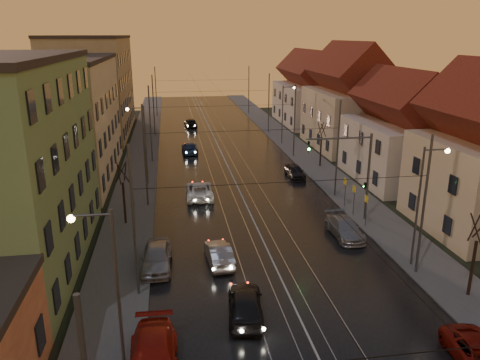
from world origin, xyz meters
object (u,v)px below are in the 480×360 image
street_lamp_0 (109,281)px  driving_car_2 (199,190)px  street_lamp_2 (142,138)px  driving_car_4 (191,123)px  driving_car_0 (245,304)px  driving_car_1 (219,254)px  parked_right_2 (295,171)px  parked_right_1 (345,228)px  parked_right_0 (480,356)px  parked_left_3 (157,257)px  traffic_light_mast (357,166)px  street_lamp_1 (424,195)px  street_lamp_3 (285,109)px  driving_car_3 (190,148)px  parked_left_2 (153,358)px

street_lamp_0 → driving_car_2: 24.48m
street_lamp_2 → driving_car_4: size_ratio=1.83×
driving_car_0 → driving_car_1: (-0.74, 6.30, -0.08)m
parked_right_2 → driving_car_4: bearing=106.7°
parked_right_1 → driving_car_1: bearing=-163.9°
street_lamp_2 → parked_right_0: 33.97m
street_lamp_2 → parked_left_3: street_lamp_2 is taller
parked_left_3 → driving_car_0: bearing=-50.2°
traffic_light_mast → parked_left_3: bearing=-159.7°
street_lamp_1 → street_lamp_3: size_ratio=1.00×
driving_car_2 → driving_car_3: driving_car_2 is taller
street_lamp_3 → parked_right_2: 16.30m
parked_left_2 → street_lamp_1: bearing=25.8°
parked_right_1 → driving_car_4: bearing=101.1°
street_lamp_1 → street_lamp_2: size_ratio=1.00×
street_lamp_2 → driving_car_0: (6.28, -24.02, -4.12)m
driving_car_4 → parked_left_3: parked_left_3 is taller
driving_car_0 → traffic_light_mast: bearing=-125.0°
parked_right_0 → parked_right_2: (-0.52, 30.08, 0.06)m
driving_car_1 → parked_left_3: bearing=-3.6°
driving_car_4 → street_lamp_0: bearing=78.0°
street_lamp_2 → parked_right_0: bearing=-61.5°
street_lamp_3 → parked_left_2: (-16.70, -43.73, -4.11)m
street_lamp_0 → traffic_light_mast: (17.10, 16.00, -0.29)m
street_lamp_1 → parked_left_3: (-16.70, 2.24, -4.10)m
street_lamp_2 → driving_car_4: (6.10, 30.26, -4.14)m
driving_car_1 → parked_right_2: 20.77m
street_lamp_2 → driving_car_2: 7.97m
street_lamp_0 → street_lamp_3: size_ratio=1.00×
parked_right_1 → parked_left_3: bearing=-168.4°
street_lamp_3 → parked_left_3: bearing=-116.3°
driving_car_1 → parked_right_0: bearing=127.4°
parked_left_3 → parked_right_1: 14.11m
driving_car_3 → driving_car_2: bearing=89.2°
street_lamp_3 → driving_car_4: bearing=130.3°
driving_car_4 → driving_car_2: bearing=82.4°
street_lamp_2 → driving_car_4: 31.14m
street_lamp_2 → driving_car_2: bearing=-40.8°
driving_car_1 → driving_car_4: driving_car_4 is taller
parked_right_2 → parked_right_0: bearing=-90.0°
traffic_light_mast → parked_right_1: traffic_light_mast is taller
driving_car_3 → parked_right_2: driving_car_3 is taller
street_lamp_0 → street_lamp_3: (18.21, 44.00, 0.00)m
driving_car_0 → driving_car_4: (-0.18, 54.28, -0.03)m
parked_right_0 → parked_right_2: size_ratio=1.12×
street_lamp_1 → street_lamp_2: (-18.21, 20.00, 0.00)m
driving_car_0 → parked_left_2: parked_left_2 is taller
parked_left_2 → parked_left_3: (0.00, 9.97, 0.02)m
street_lamp_3 → parked_right_2: street_lamp_3 is taller
street_lamp_1 → driving_car_3: street_lamp_1 is taller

